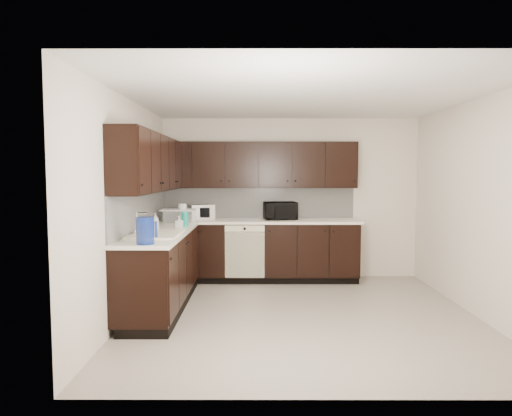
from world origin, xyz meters
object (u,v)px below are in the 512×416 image
at_px(toaster_oven, 201,212).
at_px(blue_pitcher, 145,231).
at_px(sink, 156,240).
at_px(storage_bin, 179,216).
at_px(microwave, 280,211).

relative_size(toaster_oven, blue_pitcher, 1.34).
xyz_separation_m(sink, blue_pitcher, (0.05, -0.69, 0.19)).
bearing_deg(blue_pitcher, storage_bin, 91.25).
bearing_deg(toaster_oven, microwave, -23.26).
distance_m(microwave, storage_bin, 1.53).
height_order(microwave, toaster_oven, microwave).
bearing_deg(storage_bin, microwave, 13.87).
xyz_separation_m(toaster_oven, storage_bin, (-0.28, -0.40, -0.02)).
distance_m(storage_bin, blue_pitcher, 2.05).
relative_size(sink, storage_bin, 1.80).
bearing_deg(storage_bin, toaster_oven, 55.11).
bearing_deg(sink, toaster_oven, 80.12).
xyz_separation_m(microwave, toaster_oven, (-1.21, 0.04, -0.02)).
bearing_deg(blue_pitcher, sink, 94.59).
bearing_deg(storage_bin, blue_pitcher, -89.43).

